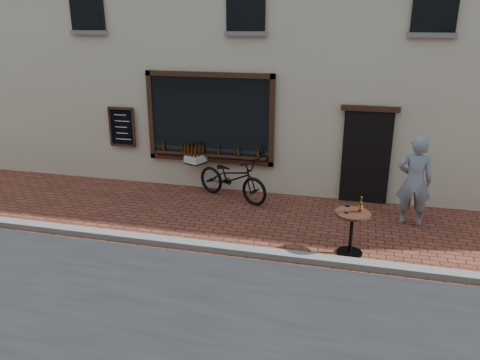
# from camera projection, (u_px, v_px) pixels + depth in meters

# --- Properties ---
(ground) EXTENTS (90.00, 90.00, 0.00)m
(ground) POSITION_uv_depth(u_px,v_px,m) (254.00, 260.00, 8.54)
(ground) COLOR brown
(ground) RESTS_ON ground
(kerb) EXTENTS (90.00, 0.25, 0.12)m
(kerb) POSITION_uv_depth(u_px,v_px,m) (256.00, 252.00, 8.70)
(kerb) COLOR slate
(kerb) RESTS_ON ground
(cargo_bicycle) EXTENTS (2.44, 1.54, 1.14)m
(cargo_bicycle) POSITION_uv_depth(u_px,v_px,m) (231.00, 177.00, 11.30)
(cargo_bicycle) COLOR black
(cargo_bicycle) RESTS_ON ground
(bistro_table) EXTENTS (0.65, 0.65, 1.12)m
(bistro_table) POSITION_uv_depth(u_px,v_px,m) (352.00, 224.00, 8.59)
(bistro_table) COLOR black
(bistro_table) RESTS_ON ground
(pedestrian) EXTENTS (0.72, 0.48, 1.94)m
(pedestrian) POSITION_uv_depth(u_px,v_px,m) (414.00, 181.00, 9.73)
(pedestrian) COLOR gray
(pedestrian) RESTS_ON ground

